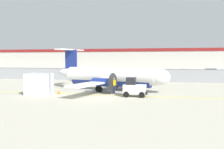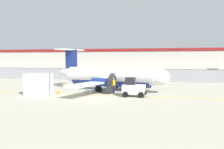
{
  "view_description": "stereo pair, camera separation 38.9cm",
  "coord_description": "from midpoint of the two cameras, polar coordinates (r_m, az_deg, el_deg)",
  "views": [
    {
      "loc": [
        7.6,
        -22.49,
        3.69
      ],
      "look_at": [
        0.73,
        6.91,
        1.8
      ],
      "focal_mm": 40.0,
      "sensor_mm": 36.0,
      "label": 1
    },
    {
      "loc": [
        7.98,
        -22.4,
        3.69
      ],
      "look_at": [
        0.73,
        6.91,
        1.8
      ],
      "focal_mm": 40.0,
      "sensor_mm": 36.0,
      "label": 2
    }
  ],
  "objects": [
    {
      "name": "ground_plane",
      "position": [
        25.92,
        -3.76,
        -4.6
      ],
      "size": [
        140.0,
        140.0,
        0.01
      ],
      "color": "#B2AD99"
    },
    {
      "name": "perimeter_fence",
      "position": [
        41.27,
        2.98,
        -0.0
      ],
      "size": [
        98.0,
        0.1,
        2.1
      ],
      "color": "gray",
      "rests_on": "ground"
    },
    {
      "name": "parking_lot_strip",
      "position": [
        52.65,
        5.35,
        -0.39
      ],
      "size": [
        98.0,
        17.0,
        0.12
      ],
      "color": "#38383A",
      "rests_on": "ground"
    },
    {
      "name": "background_building",
      "position": [
        70.86,
        7.59,
        3.2
      ],
      "size": [
        91.0,
        8.1,
        6.5
      ],
      "color": "beige",
      "rests_on": "ground"
    },
    {
      "name": "commuter_airplane",
      "position": [
        29.18,
        0.36,
        -0.52
      ],
      "size": [
        14.41,
        15.96,
        4.92
      ],
      "rotation": [
        0.0,
        0.0,
        -0.22
      ],
      "color": "white",
      "rests_on": "ground"
    },
    {
      "name": "baggage_tug",
      "position": [
        24.45,
        5.36,
        -3.09
      ],
      "size": [
        2.35,
        1.42,
        1.88
      ],
      "rotation": [
        0.0,
        0.0,
        0.02
      ],
      "color": "silver",
      "rests_on": "ground"
    },
    {
      "name": "ground_crew_worker",
      "position": [
        26.59,
        0.68,
        -2.33
      ],
      "size": [
        0.54,
        0.44,
        1.7
      ],
      "rotation": [
        0.0,
        0.0,
        1.2
      ],
      "color": "#191E4C",
      "rests_on": "ground"
    },
    {
      "name": "cargo_container",
      "position": [
        26.89,
        -16.02,
        -2.08
      ],
      "size": [
        2.5,
        2.12,
        2.2
      ],
      "rotation": [
        0.0,
        0.0,
        0.05
      ],
      "color": "silver",
      "rests_on": "ground"
    },
    {
      "name": "traffic_cone_near_left",
      "position": [
        27.07,
        -11.74,
        -3.66
      ],
      "size": [
        0.36,
        0.36,
        0.64
      ],
      "color": "orange",
      "rests_on": "ground"
    },
    {
      "name": "traffic_cone_near_right",
      "position": [
        28.55,
        8.08,
        -3.25
      ],
      "size": [
        0.36,
        0.36,
        0.64
      ],
      "color": "orange",
      "rests_on": "ground"
    },
    {
      "name": "traffic_cone_far_left",
      "position": [
        31.61,
        3.26,
        -2.56
      ],
      "size": [
        0.36,
        0.36,
        0.64
      ],
      "color": "orange",
      "rests_on": "ground"
    },
    {
      "name": "parked_car_0",
      "position": [
        57.61,
        -9.22,
        0.75
      ],
      "size": [
        4.21,
        2.03,
        1.58
      ],
      "rotation": [
        0.0,
        0.0,
        3.15
      ],
      "color": "#19662D",
      "rests_on": "parking_lot_strip"
    },
    {
      "name": "parked_car_1",
      "position": [
        61.12,
        -4.71,
        0.94
      ],
      "size": [
        4.38,
        2.42,
        1.58
      ],
      "rotation": [
        0.0,
        0.0,
        -0.13
      ],
      "color": "#19662D",
      "rests_on": "parking_lot_strip"
    },
    {
      "name": "parked_car_2",
      "position": [
        57.68,
        -0.32,
        0.8
      ],
      "size": [
        4.33,
        2.28,
        1.58
      ],
      "rotation": [
        0.0,
        0.0,
        3.23
      ],
      "color": "slate",
      "rests_on": "parking_lot_strip"
    },
    {
      "name": "parked_car_3",
      "position": [
        49.3,
        1.67,
        0.33
      ],
      "size": [
        4.22,
        2.03,
        1.58
      ],
      "rotation": [
        0.0,
        0.0,
        0.01
      ],
      "color": "silver",
      "rests_on": "parking_lot_strip"
    },
    {
      "name": "parked_car_4",
      "position": [
        54.7,
        8.18,
        0.61
      ],
      "size": [
        4.36,
        2.35,
        1.58
      ],
      "rotation": [
        0.0,
        0.0,
        3.04
      ],
      "color": "black",
      "rests_on": "parking_lot_strip"
    },
    {
      "name": "parked_car_5",
      "position": [
        46.82,
        11.51,
        0.08
      ],
      "size": [
        4.37,
        2.4,
        1.58
      ],
      "rotation": [
        0.0,
        0.0,
        0.12
      ],
      "color": "gray",
      "rests_on": "parking_lot_strip"
    },
    {
      "name": "parked_car_6",
      "position": [
        50.75,
        16.88,
        0.27
      ],
      "size": [
        4.3,
        2.22,
        1.58
      ],
      "rotation": [
        0.0,
        0.0,
        0.07
      ],
      "color": "#B28C19",
      "rests_on": "parking_lot_strip"
    },
    {
      "name": "parked_car_7",
      "position": [
        55.57,
        22.01,
        0.43
      ],
      "size": [
        4.34,
        2.31,
        1.58
      ],
      "rotation": [
        0.0,
        0.0,
        3.05
      ],
      "color": "gray",
      "rests_on": "parking_lot_strip"
    }
  ]
}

